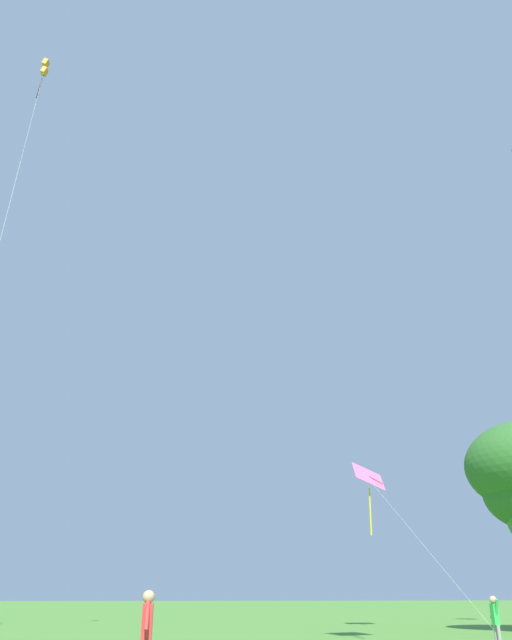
# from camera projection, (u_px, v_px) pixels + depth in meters

# --- Properties ---
(kite_pink_low) EXTENTS (3.13, 9.26, 8.80)m
(kite_pink_low) POSITION_uv_depth(u_px,v_px,m) (370.00, 488.00, 36.13)
(kite_pink_low) COLOR pink
(kite_pink_low) RESTS_ON ground_plane
(kite_orange_box) EXTENTS (1.20, 8.66, 27.69)m
(kite_orange_box) POSITION_uv_depth(u_px,v_px,m) (43.00, 77.00, 32.68)
(kite_orange_box) COLOR orange
(kite_orange_box) RESTS_ON ground_plane
(person_far_back) EXTENTS (0.24, 0.56, 1.73)m
(person_far_back) POSITION_uv_depth(u_px,v_px,m) (147.00, 630.00, 11.79)
(person_far_back) COLOR black
(person_far_back) RESTS_ON ground_plane
(person_in_red_shirt) EXTENTS (0.22, 0.52, 1.62)m
(person_in_red_shirt) POSITION_uv_depth(u_px,v_px,m) (496.00, 619.00, 19.20)
(person_in_red_shirt) COLOR gray
(person_in_red_shirt) RESTS_ON ground_plane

